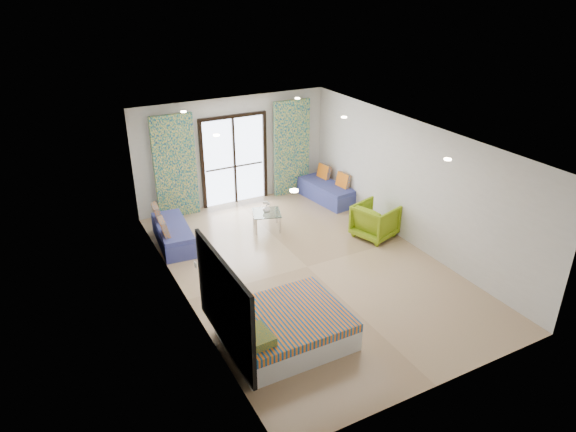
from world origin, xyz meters
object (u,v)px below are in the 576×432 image
coffee_table (267,214)px  armchair (375,219)px  bed (285,328)px  daybed_left (173,234)px  daybed_right (327,191)px

coffee_table → armchair: 2.46m
coffee_table → armchair: (1.97, -1.47, 0.06)m
bed → daybed_left: (-0.64, 4.05, -0.02)m
daybed_right → armchair: (-0.12, -2.24, 0.17)m
daybed_left → armchair: bearing=-18.2°
daybed_left → daybed_right: same height
daybed_right → armchair: size_ratio=2.04×
bed → coffee_table: size_ratio=2.38×
daybed_left → daybed_right: bearing=11.6°
bed → daybed_right: daybed_right is taller
bed → daybed_left: 4.10m
bed → daybed_left: bearing=99.0°
bed → daybed_right: 5.79m
daybed_right → coffee_table: (-2.10, -0.77, 0.11)m
bed → daybed_left: daybed_left is taller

